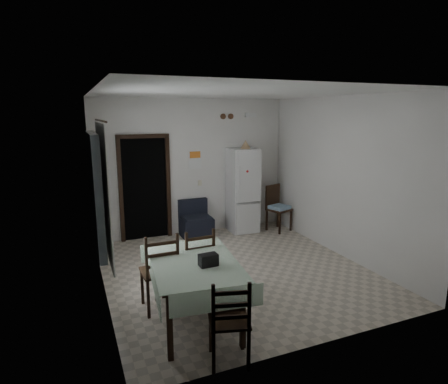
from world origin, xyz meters
TOP-DOWN VIEW (x-y plane):
  - ground at (0.00, 0.00)m, footprint 4.50×4.50m
  - ceiling at (0.00, 0.00)m, footprint 4.20×4.50m
  - wall_back at (0.00, 2.25)m, footprint 4.20×0.02m
  - wall_front at (0.00, -2.25)m, footprint 4.20×0.02m
  - wall_left at (-2.10, 0.00)m, footprint 0.02×4.50m
  - wall_right at (2.10, 0.00)m, footprint 0.02×4.50m
  - doorway at (-1.05, 2.45)m, footprint 1.06×0.52m
  - window_recess at (-2.15, -0.20)m, footprint 0.10×1.20m
  - curtain at (-2.04, -0.20)m, footprint 0.02×1.45m
  - curtain_rod at (-2.03, -0.20)m, footprint 0.02×1.60m
  - calendar at (0.05, 2.24)m, footprint 0.28×0.02m
  - calendar_image at (0.05, 2.23)m, footprint 0.24×0.01m
  - light_switch at (0.15, 2.24)m, footprint 0.08×0.02m
  - vent_left at (0.70, 2.23)m, footprint 0.12×0.03m
  - vent_right at (0.88, 2.23)m, footprint 0.12×0.03m
  - emergency_light at (1.35, 2.21)m, footprint 0.25×0.07m
  - fridge at (1.04, 1.93)m, footprint 0.62×0.62m
  - tan_cone at (1.07, 1.87)m, footprint 0.23×0.23m
  - navy_seat at (-0.05, 1.93)m, footprint 0.64×0.62m
  - corner_chair at (1.79, 1.61)m, footprint 0.56×0.56m
  - dining_table at (-1.12, -1.24)m, footprint 1.20×1.67m
  - black_bag at (-1.01, -1.44)m, footprint 0.23×0.14m
  - dining_chair_far_left at (-1.45, -0.73)m, footprint 0.47×0.47m
  - dining_chair_far_right at (-0.91, -0.64)m, footprint 0.46×0.46m
  - dining_chair_near_head at (-1.03, -2.11)m, footprint 0.52×0.52m

SIDE VIEW (x-z plane):
  - ground at x=0.00m, z-range 0.00..0.00m
  - navy_seat at x=-0.05m, z-range 0.00..0.77m
  - dining_table at x=-1.12m, z-range 0.00..0.81m
  - dining_chair_near_head at x=-1.03m, z-range 0.00..0.98m
  - corner_chair at x=1.79m, z-range 0.00..1.02m
  - dining_chair_far_right at x=-0.91m, z-range 0.00..1.06m
  - dining_chair_far_left at x=-1.45m, z-range 0.00..1.10m
  - black_bag at x=-1.01m, z-range 0.81..0.96m
  - fridge at x=1.04m, z-range 0.00..1.84m
  - doorway at x=-1.05m, z-range -0.05..2.17m
  - light_switch at x=0.15m, z-range 1.04..1.16m
  - wall_back at x=0.00m, z-range 0.00..2.90m
  - wall_front at x=0.00m, z-range 0.00..2.90m
  - wall_left at x=-2.10m, z-range 0.00..2.90m
  - wall_right at x=2.10m, z-range 0.00..2.90m
  - window_recess at x=-2.15m, z-range 0.75..2.35m
  - curtain at x=-2.04m, z-range 0.62..2.48m
  - calendar at x=0.05m, z-range 1.42..1.82m
  - calendar_image at x=0.05m, z-range 1.65..1.79m
  - tan_cone at x=1.07m, z-range 1.84..2.02m
  - curtain_rod at x=-2.03m, z-range 2.49..2.51m
  - vent_left at x=0.70m, z-range 2.46..2.58m
  - vent_right at x=0.88m, z-range 2.46..2.58m
  - emergency_light at x=1.35m, z-range 2.50..2.59m
  - ceiling at x=0.00m, z-range 2.89..2.91m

